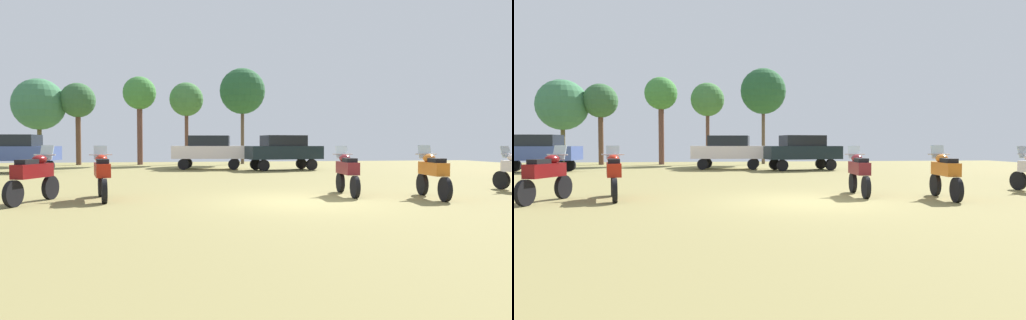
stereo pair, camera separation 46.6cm
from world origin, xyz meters
The scene contains 13 objects.
ground_plane centered at (0.00, 0.00, 0.01)m, with size 44.00×52.00×0.02m.
motorcycle_1 centered at (3.89, 0.18, 0.75)m, with size 0.63×2.15×1.49m.
motorcycle_4 centered at (-6.84, 0.75, 0.75)m, with size 0.80×2.13×1.49m.
motorcycle_6 centered at (1.77, 1.24, 0.74)m, with size 0.62×2.13×1.47m.
motorcycle_9 centered at (-5.22, 1.19, 0.75)m, with size 0.78×2.21×1.48m.
car_1 centered at (2.51, 13.76, 1.19)m, with size 4.55×2.53×2.00m.
car_2 centered at (-12.04, 13.69, 1.19)m, with size 4.38×2.01×2.00m.
car_3 centered at (-1.67, 15.24, 1.19)m, with size 4.51×2.38×2.00m.
tree_1 centered at (-13.33, 21.82, 4.30)m, with size 3.60×3.60×6.09m.
tree_2 centered at (1.06, 21.67, 5.43)m, with size 3.40×3.40×7.14m.
tree_3 centered at (-6.42, 21.67, 5.05)m, with size 2.36×2.36×6.36m.
tree_4 centered at (-10.72, 21.84, 4.55)m, with size 2.45×2.45×5.84m.
tree_5 centered at (-3.08, 22.05, 4.77)m, with size 2.49×2.49×6.06m.
Camera 2 is at (-2.39, -11.43, 1.56)m, focal length 31.15 mm.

